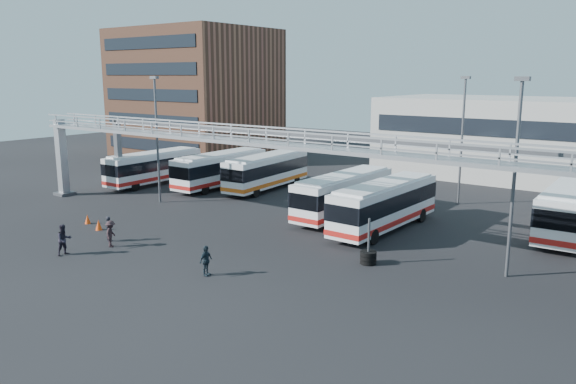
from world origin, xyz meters
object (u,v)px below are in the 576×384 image
Objects in this scene: bus_7 at (571,207)px; pedestrian_d at (206,261)px; bus_1 at (221,168)px; bus_4 at (344,193)px; pedestrian_b at (64,240)px; light_pole_back at (462,134)px; cone_right at (88,219)px; bus_0 at (154,166)px; pedestrian_a at (109,229)px; pedestrian_c at (111,234)px; light_pole_mid at (515,168)px; tire_stack at (368,256)px; light_pole_left at (157,133)px; bus_2 at (267,170)px; bus_5 at (385,204)px; cone_left at (99,225)px.

pedestrian_d is at bearing -126.80° from bus_7.
bus_7 reaches higher than bus_1.
bus_4 is 5.79× the size of pedestrian_b.
light_pole_back is at bearing 151.00° from bus_7.
cone_right is at bearing 51.51° from pedestrian_b.
pedestrian_a is at bearing -50.00° from bus_0.
bus_7 is at bearing -42.47° from pedestrian_d.
bus_0 is 14.81m from cone_right.
pedestrian_b is 1.11× the size of pedestrian_c.
light_pole_mid is 28.16m from cone_right.
pedestrian_d is (9.30, -0.86, 0.01)m from pedestrian_a.
tire_stack is (15.21, 5.83, -0.36)m from pedestrian_a.
bus_4 is at bearing -41.47° from pedestrian_a.
bus_0 is at bearing 179.99° from bus_4.
light_pole_back is 25.12m from pedestrian_d.
pedestrian_c is 6.43m from cone_right.
light_pole_mid is at bearing -101.58° from pedestrian_c.
light_pole_left reaches higher than pedestrian_d.
bus_1 is (-20.32, -6.34, -3.93)m from light_pole_back.
bus_0 is 6.71m from bus_1.
bus_0 is (-26.48, -9.02, -3.99)m from light_pole_back.
bus_7 is (25.26, -0.07, 0.10)m from bus_2.
bus_0 is at bearing 142.46° from light_pole_left.
light_pole_back reaches higher than pedestrian_b.
light_pole_back reaches higher than bus_1.
light_pole_mid is 0.99× the size of bus_0.
bus_2 is 16.48× the size of cone_right.
light_pole_back is 0.99× the size of bus_0.
pedestrian_b is at bearing -44.32° from cone_right.
bus_5 is 11.91m from bus_7.
light_pole_left and light_pole_mid have the same top height.
cone_right is (-2.59, -17.05, -1.45)m from bus_2.
tire_stack is (2.53, -6.88, -1.38)m from bus_5.
pedestrian_b is at bearing -88.21° from bus_2.
bus_5 is at bearing 10.25° from light_pole_left.
cone_right is at bearing -131.05° from light_pole_back.
cone_right is at bearing -150.43° from bus_7.
cone_left is at bearing -147.62° from bus_7.
bus_1 is 4.45m from bus_2.
pedestrian_a is at bearing 9.72° from pedestrian_b.
light_pole_back is at bearing 15.68° from bus_1.
bus_5 is at bearing 154.71° from light_pole_mid.
cone_left is (-16.78, -22.16, -5.37)m from light_pole_back.
light_pole_left is at bearing -38.72° from bus_0.
pedestrian_b is at bearing -55.24° from bus_0.
bus_1 is 29.40m from bus_7.
cone_left is (-0.54, -17.59, -1.42)m from bus_2.
bus_5 is at bearing -151.68° from bus_7.
light_pole_mid is at bearing 16.11° from cone_left.
light_pole_left is at bearing -168.18° from bus_5.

